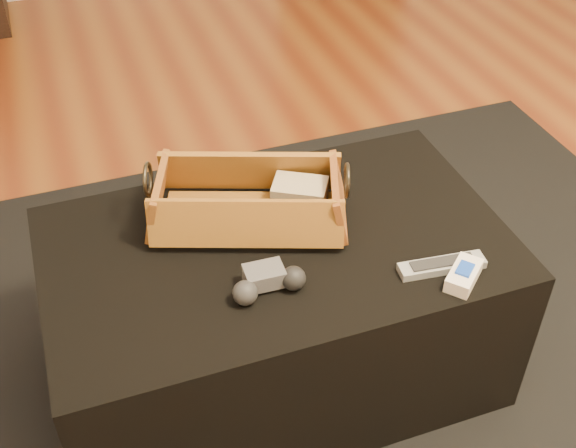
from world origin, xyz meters
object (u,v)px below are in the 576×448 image
object	(u,v)px
game_controller	(267,282)
silver_remote	(442,265)
ottoman	(277,309)
cream_gadget	(464,275)
tv_remote	(239,215)
wicker_basket	(248,203)

from	to	relation	value
game_controller	silver_remote	bearing A→B (deg)	-9.46
ottoman	cream_gadget	bearing A→B (deg)	-37.26
silver_remote	cream_gadget	xyz separation A→B (m)	(0.02, -0.05, 0.01)
silver_remote	tv_remote	bearing A→B (deg)	141.99
ottoman	silver_remote	distance (m)	0.42
silver_remote	cream_gadget	bearing A→B (deg)	-63.99
tv_remote	wicker_basket	world-z (taller)	wicker_basket
cream_gadget	wicker_basket	bearing A→B (deg)	136.67
wicker_basket	silver_remote	world-z (taller)	wicker_basket
game_controller	wicker_basket	bearing A→B (deg)	82.22
tv_remote	cream_gadget	bearing A→B (deg)	-26.54
cream_gadget	game_controller	bearing A→B (deg)	164.42
game_controller	cream_gadget	xyz separation A→B (m)	(0.38, -0.11, -0.01)
tv_remote	ottoman	bearing A→B (deg)	-39.97
ottoman	silver_remote	world-z (taller)	silver_remote
wicker_basket	ottoman	bearing A→B (deg)	-69.50
ottoman	wicker_basket	world-z (taller)	wicker_basket
game_controller	cream_gadget	size ratio (longest dim) A/B	1.46
wicker_basket	cream_gadget	world-z (taller)	wicker_basket
tv_remote	wicker_basket	size ratio (longest dim) A/B	0.48
tv_remote	cream_gadget	xyz separation A→B (m)	(0.38, -0.32, -0.01)
silver_remote	cream_gadget	size ratio (longest dim) A/B	1.74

